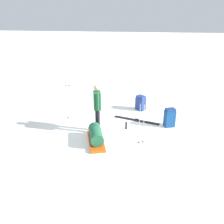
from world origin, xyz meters
The scene contains 9 objects.
ground_plane centered at (0.00, 0.00, 0.00)m, with size 80.00×80.00×0.00m, color white.
skier_standing centered at (0.47, 0.16, 0.95)m, with size 0.30×0.55×1.70m.
ski_pair_near centered at (-0.80, -0.95, 0.01)m, with size 1.75×0.68×0.05m.
backpack_large_dark centered at (-1.98, -0.61, 0.34)m, with size 0.42×0.36×0.69m.
backpack_bright centered at (-0.92, -2.07, 0.30)m, with size 0.46×0.44×0.61m.
ski_poles_planted_near centered at (-1.01, 0.77, 0.76)m, with size 0.19×0.11×1.37m.
ski_poles_planted_far centered at (1.75, -0.78, 0.75)m, with size 0.18×0.10×1.36m.
gear_sled centered at (0.39, 0.87, 0.22)m, with size 0.82×1.40×0.49m.
thermos_bottle centered at (-0.47, -0.19, 0.13)m, with size 0.07×0.07×0.26m, color black.
Camera 1 is at (-1.03, 7.50, 3.89)m, focal length 39.18 mm.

